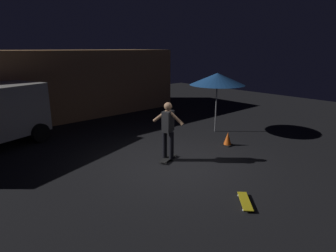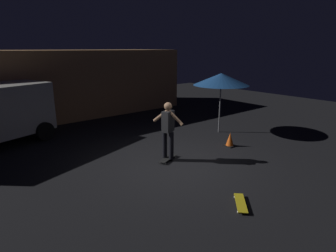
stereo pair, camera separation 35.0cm
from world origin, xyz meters
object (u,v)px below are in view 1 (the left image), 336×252
Objects in this scene: skateboard_ridden at (168,158)px; skateboard_spare at (245,201)px; patio_umbrella at (217,79)px; traffic_cone at (228,139)px; skater at (168,126)px.

skateboard_ridden is 1.14× the size of skateboard_spare.
patio_umbrella is at bearing 45.47° from skateboard_spare.
skateboard_spare is at bearing -137.94° from traffic_cone.
patio_umbrella is 4.09m from skateboard_ridden.
skateboard_ridden is 0.48× the size of skater.
patio_umbrella is 3.71m from skater.
skateboard_ridden is 0.98m from skater.
skateboard_ridden is at bearing -163.93° from patio_umbrella.
traffic_cone reaches higher than skateboard_spare.
traffic_cone is at bearing 42.06° from skateboard_spare.
traffic_cone is (2.41, -0.36, -0.83)m from skater.
skateboard_ridden is at bearing 81.73° from skateboard_spare.
skateboard_ridden is at bearing 171.45° from traffic_cone.
patio_umbrella is 2.51m from traffic_cone.
traffic_cone is at bearing -8.55° from skateboard_ridden.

